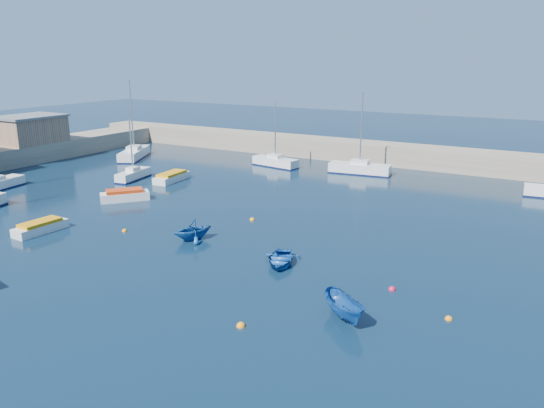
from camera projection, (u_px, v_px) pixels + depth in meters
The scene contains 18 objects.
ground at pixel (137, 290), 32.37m from camera, with size 220.00×220.00×0.00m, color #0B1F33.
back_wall at pixel (382, 153), 70.42m from camera, with size 96.00×4.50×2.60m, color gray.
brick_shed_a at pixel (30, 130), 71.47m from camera, with size 6.00×8.00×3.40m, color #8C6951.
sailboat_3 at pixel (133, 174), 61.14m from camera, with size 2.40×5.42×7.06m.
sailboat_4 at pixel (134, 153), 73.86m from camera, with size 5.80×8.33×10.67m.
sailboat_5 at pixel (275, 162), 68.26m from camera, with size 6.57×2.85×8.47m.
sailboat_6 at pixel (360, 168), 64.10m from camera, with size 7.56×2.97×9.68m.
motorboat_0 at pixel (40, 227), 42.76m from camera, with size 1.70×4.37×0.97m.
motorboat_1 at pixel (125, 195), 52.21m from camera, with size 4.18×4.60×1.13m.
motorboat_2 at pixel (172, 177), 60.37m from camera, with size 2.20×5.14×1.03m.
dinghy_center at pixel (280, 259), 36.20m from camera, with size 2.55×3.57×0.74m, color #154993.
dinghy_left at pixel (193, 230), 40.91m from camera, with size 2.72×3.15×1.66m, color #154993.
dinghy_right at pixel (345, 308), 28.51m from camera, with size 1.33×3.53×1.36m, color #154993.
buoy_0 at pixel (125, 231), 43.16m from camera, with size 0.42×0.42×0.42m, color orange.
buoy_1 at pixel (392, 290), 32.34m from camera, with size 0.45×0.45×0.45m, color red.
buoy_2 at pixel (449, 319), 28.71m from camera, with size 0.41×0.41×0.41m, color orange.
buoy_3 at pixel (252, 220), 46.09m from camera, with size 0.46×0.46×0.46m, color orange.
buoy_5 at pixel (241, 326), 27.96m from camera, with size 0.48×0.48×0.48m, color orange.
Camera 1 is at (22.01, -21.68, 13.76)m, focal length 35.00 mm.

